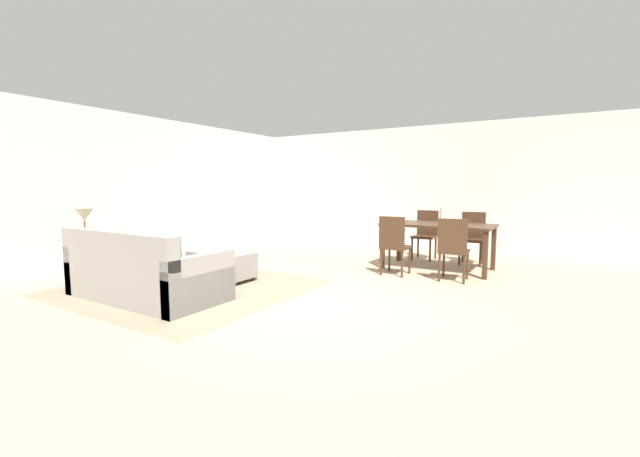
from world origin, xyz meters
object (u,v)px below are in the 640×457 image
object	(u,v)px
dining_table	(438,229)
dining_chair_near_right	(453,246)
dining_chair_far_right	(472,235)
book_on_ottoman	(217,250)
table_lamp	(84,216)
couch	(144,275)
dining_chair_far_left	(426,232)
side_table	(86,254)
dining_chair_near_left	(394,242)
vase_centerpiece	(443,216)
ottoman_table	(222,264)

from	to	relation	value
dining_table	dining_chair_near_right	bearing A→B (deg)	-61.10
dining_chair_far_right	book_on_ottoman	xyz separation A→B (m)	(-3.03, -3.18, -0.09)
table_lamp	dining_chair_far_right	xyz separation A→B (m)	(4.30, 4.43, -0.44)
dining_chair_near_right	book_on_ottoman	xyz separation A→B (m)	(-3.07, -1.60, -0.09)
couch	dining_chair_far_left	world-z (taller)	dining_chair_far_left
side_table	dining_chair_near_left	xyz separation A→B (m)	(3.45, 2.79, 0.08)
side_table	dining_chair_near_left	world-z (taller)	dining_chair_near_left
vase_centerpiece	book_on_ottoman	world-z (taller)	vase_centerpiece
dining_chair_near_right	book_on_ottoman	bearing A→B (deg)	-152.45
couch	side_table	bearing A→B (deg)	178.77
book_on_ottoman	dining_chair_far_left	bearing A→B (deg)	55.93
couch	vase_centerpiece	bearing A→B (deg)	53.94
table_lamp	dining_chair_near_right	xyz separation A→B (m)	(4.33, 2.84, -0.44)
dining_chair_far_left	book_on_ottoman	xyz separation A→B (m)	(-2.18, -3.23, -0.09)
table_lamp	dining_table	world-z (taller)	table_lamp
side_table	dining_table	bearing A→B (deg)	43.04
ottoman_table	side_table	xyz separation A→B (m)	(-1.39, -1.20, 0.20)
ottoman_table	dining_chair_far_right	size ratio (longest dim) A/B	1.07
dining_chair_near_right	dining_chair_far_left	world-z (taller)	same
ottoman_table	dining_chair_far_right	world-z (taller)	dining_chair_far_right
side_table	book_on_ottoman	bearing A→B (deg)	44.50
dining_chair_far_right	ottoman_table	bearing A→B (deg)	-131.95
ottoman_table	dining_chair_near_right	size ratio (longest dim) A/B	1.07
side_table	dining_chair_far_right	bearing A→B (deg)	45.86
dining_chair_near_right	vase_centerpiece	xyz separation A→B (m)	(-0.36, 0.78, 0.37)
table_lamp	dining_chair_near_left	world-z (taller)	table_lamp
dining_chair_far_left	vase_centerpiece	world-z (taller)	vase_centerpiece
couch	dining_chair_near_right	size ratio (longest dim) A/B	2.19
dining_chair_far_left	book_on_ottoman	bearing A→B (deg)	-124.07
couch	dining_table	world-z (taller)	couch
side_table	dining_chair_far_left	distance (m)	5.64
table_lamp	dining_chair_far_right	world-z (taller)	table_lamp
table_lamp	book_on_ottoman	bearing A→B (deg)	44.50
dining_table	dining_chair_near_left	distance (m)	0.96
ottoman_table	table_lamp	world-z (taller)	table_lamp
side_table	dining_chair_far_right	xyz separation A→B (m)	(4.30, 4.43, 0.08)
dining_chair_near_right	dining_chair_far_right	size ratio (longest dim) A/B	1.00
side_table	dining_chair_near_right	distance (m)	5.19
side_table	dining_chair_far_right	world-z (taller)	dining_chair_far_right
couch	dining_chair_far_right	xyz separation A→B (m)	(2.99, 4.45, 0.23)
dining_chair_far_right	side_table	bearing A→B (deg)	-134.14
dining_chair_far_left	ottoman_table	bearing A→B (deg)	-122.10
vase_centerpiece	dining_chair_near_right	bearing A→B (deg)	-65.08
ottoman_table	vase_centerpiece	size ratio (longest dim) A/B	3.78
dining_chair_near_left	vase_centerpiece	size ratio (longest dim) A/B	3.55
couch	dining_chair_far_right	world-z (taller)	dining_chair_far_right
dining_chair_near_right	dining_chair_far_right	xyz separation A→B (m)	(-0.04, 1.58, 0.00)
dining_chair_near_right	dining_chair_far_right	world-z (taller)	same
table_lamp	book_on_ottoman	size ratio (longest dim) A/B	2.02
dining_table	dining_chair_near_left	size ratio (longest dim) A/B	1.90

